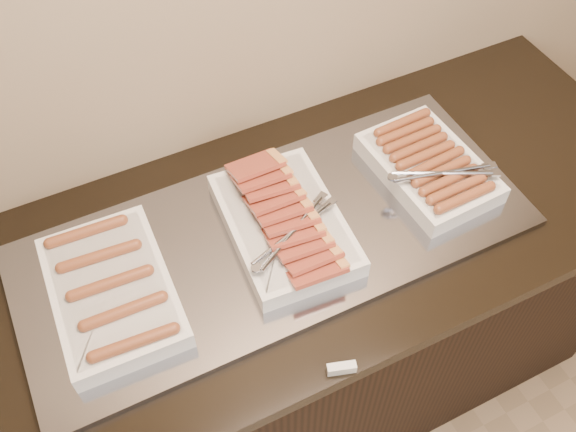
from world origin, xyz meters
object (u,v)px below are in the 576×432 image
at_px(dish_left, 112,290).
at_px(dish_right, 430,166).
at_px(counter, 278,329).
at_px(warming_tray, 275,237).
at_px(dish_center, 285,223).

bearing_deg(dish_left, dish_right, 1.54).
height_order(counter, warming_tray, warming_tray).
bearing_deg(dish_left, dish_center, 1.35).
height_order(dish_left, dish_center, dish_center).
bearing_deg(dish_right, dish_center, 176.90).
height_order(dish_center, dish_right, dish_center).
relative_size(dish_center, dish_right, 1.15).
relative_size(counter, dish_center, 5.14).
bearing_deg(dish_right, warming_tray, 176.44).
xyz_separation_m(counter, warming_tray, (-0.00, 0.00, 0.46)).
distance_m(dish_center, dish_right, 0.40).
xyz_separation_m(counter, dish_center, (0.02, -0.00, 0.50)).
xyz_separation_m(dish_center, dish_right, (0.40, -0.00, -0.00)).
distance_m(counter, dish_left, 0.63).
xyz_separation_m(dish_left, dish_center, (0.41, -0.00, 0.01)).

